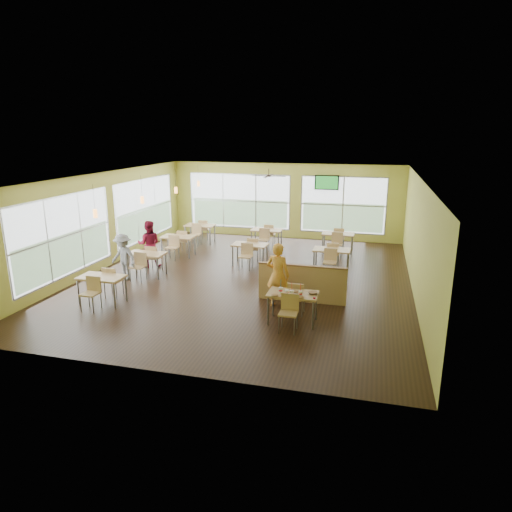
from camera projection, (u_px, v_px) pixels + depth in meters
name	position (u px, v px, depth m)	size (l,w,h in m)	color
room	(246.00, 229.00, 14.00)	(12.00, 12.04, 3.20)	black
window_bays	(202.00, 213.00, 17.54)	(9.24, 10.24, 2.38)	white
main_table	(293.00, 298.00, 10.97)	(1.22, 1.52, 0.87)	tan
half_wall_divider	(302.00, 283.00, 12.35)	(2.40, 0.14, 1.04)	tan
dining_tables	(231.00, 245.00, 16.11)	(6.92, 8.72, 0.87)	tan
pendant_lights	(159.00, 195.00, 15.18)	(0.11, 7.31, 0.86)	#2D2119
ceiling_fan	(269.00, 176.00, 16.44)	(1.25, 1.25, 0.29)	#2D2119
tv_backwall	(327.00, 183.00, 18.84)	(1.00, 0.07, 0.60)	black
man_plaid	(278.00, 275.00, 11.92)	(0.63, 0.42, 1.74)	orange
patron_maroon	(149.00, 244.00, 15.47)	(0.78, 0.61, 1.61)	maroon
patron_grey	(123.00, 257.00, 14.13)	(0.95, 0.55, 1.47)	slate
cup_blue	(281.00, 290.00, 10.92)	(0.11, 0.11, 0.38)	white
cup_yellow	(287.00, 293.00, 10.76)	(0.10, 0.10, 0.36)	white
cup_red_near	(292.00, 293.00, 10.72)	(0.11, 0.11, 0.38)	white
cup_red_far	(300.00, 293.00, 10.71)	(0.10, 0.10, 0.35)	white
food_basket	(313.00, 293.00, 10.87)	(0.22, 0.22, 0.05)	black
ketchup_cup	(314.00, 298.00, 10.57)	(0.06, 0.06, 0.03)	#A10012
wrapper_left	(275.00, 295.00, 10.74)	(0.17, 0.16, 0.04)	#AC7D53
wrapper_mid	(295.00, 291.00, 10.97)	(0.21, 0.19, 0.05)	#AC7D53
wrapper_right	(301.00, 297.00, 10.63)	(0.15, 0.14, 0.04)	#AC7D53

